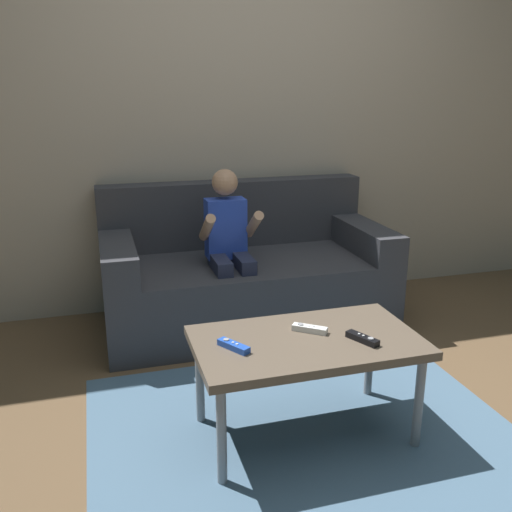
{
  "coord_description": "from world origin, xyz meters",
  "views": [
    {
      "loc": [
        -0.91,
        -1.72,
        1.36
      ],
      "look_at": [
        -0.19,
        0.73,
        0.58
      ],
      "focal_mm": 39.41,
      "sensor_mm": 36.0,
      "label": 1
    }
  ],
  "objects_px": {
    "couch": "(244,275)",
    "coffee_table": "(306,348)",
    "person_seated_on_couch": "(229,244)",
    "game_remote_white_center": "(310,329)",
    "game_remote_black_near_edge": "(363,339)",
    "game_remote_blue_far_corner": "(233,346)"
  },
  "relations": [
    {
      "from": "couch",
      "to": "coffee_table",
      "type": "distance_m",
      "value": 1.19
    },
    {
      "from": "person_seated_on_couch",
      "to": "coffee_table",
      "type": "height_order",
      "value": "person_seated_on_couch"
    },
    {
      "from": "person_seated_on_couch",
      "to": "game_remote_white_center",
      "type": "relative_size",
      "value": 7.03
    },
    {
      "from": "game_remote_white_center",
      "to": "person_seated_on_couch",
      "type": "bearing_deg",
      "value": 95.65
    },
    {
      "from": "person_seated_on_couch",
      "to": "couch",
      "type": "bearing_deg",
      "value": 53.12
    },
    {
      "from": "person_seated_on_couch",
      "to": "game_remote_black_near_edge",
      "type": "xyz_separation_m",
      "value": [
        0.26,
        -1.1,
        -0.1
      ]
    },
    {
      "from": "couch",
      "to": "game_remote_blue_far_corner",
      "type": "height_order",
      "value": "couch"
    },
    {
      "from": "game_remote_white_center",
      "to": "coffee_table",
      "type": "bearing_deg",
      "value": -120.99
    },
    {
      "from": "coffee_table",
      "to": "person_seated_on_couch",
      "type": "bearing_deg",
      "value": 93.51
    },
    {
      "from": "coffee_table",
      "to": "game_remote_blue_far_corner",
      "type": "xyz_separation_m",
      "value": [
        -0.3,
        -0.01,
        0.05
      ]
    },
    {
      "from": "game_remote_blue_far_corner",
      "to": "coffee_table",
      "type": "bearing_deg",
      "value": 1.96
    },
    {
      "from": "person_seated_on_couch",
      "to": "coffee_table",
      "type": "xyz_separation_m",
      "value": [
        0.06,
        -1.01,
        -0.15
      ]
    },
    {
      "from": "person_seated_on_couch",
      "to": "game_remote_blue_far_corner",
      "type": "relative_size",
      "value": 6.75
    },
    {
      "from": "game_remote_white_center",
      "to": "game_remote_blue_far_corner",
      "type": "relative_size",
      "value": 0.96
    },
    {
      "from": "coffee_table",
      "to": "game_remote_white_center",
      "type": "xyz_separation_m",
      "value": [
        0.03,
        0.05,
        0.05
      ]
    },
    {
      "from": "couch",
      "to": "game_remote_black_near_edge",
      "type": "bearing_deg",
      "value": -84.33
    },
    {
      "from": "couch",
      "to": "coffee_table",
      "type": "relative_size",
      "value": 1.85
    },
    {
      "from": "game_remote_black_near_edge",
      "to": "coffee_table",
      "type": "bearing_deg",
      "value": 156.04
    },
    {
      "from": "couch",
      "to": "game_remote_white_center",
      "type": "bearing_deg",
      "value": -91.79
    },
    {
      "from": "person_seated_on_couch",
      "to": "game_remote_white_center",
      "type": "distance_m",
      "value": 0.97
    },
    {
      "from": "game_remote_white_center",
      "to": "game_remote_black_near_edge",
      "type": "bearing_deg",
      "value": -41.06
    },
    {
      "from": "person_seated_on_couch",
      "to": "game_remote_black_near_edge",
      "type": "height_order",
      "value": "person_seated_on_couch"
    }
  ]
}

